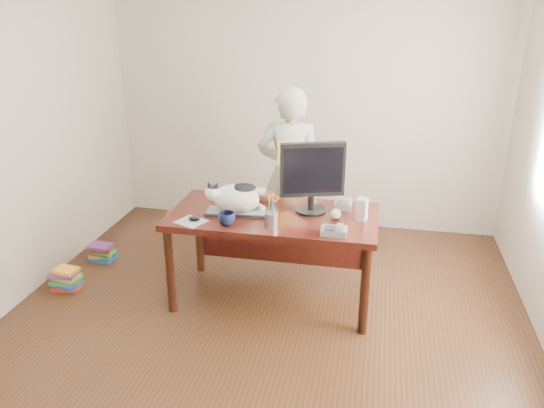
{
  "coord_description": "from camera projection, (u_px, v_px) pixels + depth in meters",
  "views": [
    {
      "loc": [
        0.75,
        -3.11,
        2.32
      ],
      "look_at": [
        0.0,
        0.55,
        0.85
      ],
      "focal_mm": 35.0,
      "sensor_mm": 36.0,
      "label": 1
    }
  ],
  "objects": [
    {
      "name": "speaker",
      "position": [
        362.0,
        209.0,
        3.95
      ],
      "size": [
        0.09,
        0.1,
        0.17
      ],
      "rotation": [
        0.0,
        0.0,
        -0.22
      ],
      "color": "#AAAAAC",
      "rests_on": "desk"
    },
    {
      "name": "baseball",
      "position": [
        336.0,
        214.0,
        3.98
      ],
      "size": [
        0.08,
        0.08,
        0.08
      ],
      "rotation": [
        0.0,
        0.0,
        -0.25
      ],
      "color": "beige",
      "rests_on": "desk"
    },
    {
      "name": "calculator",
      "position": [
        343.0,
        204.0,
        4.22
      ],
      "size": [
        0.14,
        0.18,
        0.05
      ],
      "rotation": [
        0.0,
        0.0,
        -0.03
      ],
      "color": "slate",
      "rests_on": "desk"
    },
    {
      "name": "held_book",
      "position": [
        287.0,
        154.0,
        4.57
      ],
      "size": [
        0.16,
        0.11,
        0.21
      ],
      "rotation": [
        0.0,
        0.0,
        0.1
      ],
      "color": "yellow",
      "rests_on": "person"
    },
    {
      "name": "book_pile_a",
      "position": [
        66.0,
        279.0,
        4.48
      ],
      "size": [
        0.27,
        0.22,
        0.18
      ],
      "color": "#AE2718",
      "rests_on": "ground"
    },
    {
      "name": "book_stack",
      "position": [
        258.0,
        196.0,
        4.35
      ],
      "size": [
        0.25,
        0.2,
        0.09
      ],
      "rotation": [
        0.0,
        0.0,
        -0.09
      ],
      "color": "#451512",
      "rests_on": "desk"
    },
    {
      "name": "mousepad",
      "position": [
        191.0,
        221.0,
        3.95
      ],
      "size": [
        0.26,
        0.25,
        0.0
      ],
      "rotation": [
        0.0,
        0.0,
        -0.41
      ],
      "color": "#ADB1B9",
      "rests_on": "desk"
    },
    {
      "name": "person",
      "position": [
        290.0,
        175.0,
        4.81
      ],
      "size": [
        0.62,
        0.44,
        1.61
      ],
      "primitive_type": "imported",
      "rotation": [
        0.0,
        0.0,
        3.24
      ],
      "color": "silver",
      "rests_on": "ground"
    },
    {
      "name": "mouse",
      "position": [
        194.0,
        218.0,
        3.95
      ],
      "size": [
        0.11,
        0.09,
        0.04
      ],
      "rotation": [
        0.0,
        0.0,
        -0.41
      ],
      "color": "black",
      "rests_on": "mousepad"
    },
    {
      "name": "book_pile_b",
      "position": [
        102.0,
        252.0,
        4.98
      ],
      "size": [
        0.26,
        0.2,
        0.15
      ],
      "color": "#1A489D",
      "rests_on": "ground"
    },
    {
      "name": "room",
      "position": [
        254.0,
        161.0,
        3.33
      ],
      "size": [
        4.5,
        4.5,
        4.5
      ],
      "color": "black",
      "rests_on": "ground"
    },
    {
      "name": "pen_cup",
      "position": [
        271.0,
        218.0,
        3.85
      ],
      "size": [
        0.11,
        0.1,
        0.25
      ],
      "rotation": [
        0.0,
        0.0,
        -0.07
      ],
      "color": "gray",
      "rests_on": "desk"
    },
    {
      "name": "phone",
      "position": [
        334.0,
        231.0,
        3.73
      ],
      "size": [
        0.18,
        0.16,
        0.08
      ],
      "rotation": [
        0.0,
        0.0,
        0.02
      ],
      "color": "slate",
      "rests_on": "desk"
    },
    {
      "name": "desk",
      "position": [
        275.0,
        227.0,
        4.22
      ],
      "size": [
        1.6,
        0.8,
        0.75
      ],
      "color": "black",
      "rests_on": "ground"
    },
    {
      "name": "keyboard",
      "position": [
        237.0,
        212.0,
        4.09
      ],
      "size": [
        0.49,
        0.23,
        0.03
      ],
      "rotation": [
        0.0,
        0.0,
        0.1
      ],
      "color": "black",
      "rests_on": "desk"
    },
    {
      "name": "coffee_mug",
      "position": [
        227.0,
        219.0,
        3.87
      ],
      "size": [
        0.17,
        0.17,
        0.1
      ],
      "primitive_type": "imported",
      "rotation": [
        0.0,
        0.0,
        0.5
      ],
      "color": "black",
      "rests_on": "desk"
    },
    {
      "name": "monitor",
      "position": [
        312.0,
        174.0,
        4.0
      ],
      "size": [
        0.49,
        0.3,
        0.56
      ],
      "rotation": [
        0.0,
        0.0,
        0.31
      ],
      "color": "black",
      "rests_on": "desk"
    },
    {
      "name": "cat",
      "position": [
        234.0,
        197.0,
        4.04
      ],
      "size": [
        0.47,
        0.27,
        0.27
      ],
      "rotation": [
        0.0,
        0.0,
        0.1
      ],
      "color": "white",
      "rests_on": "keyboard"
    }
  ]
}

